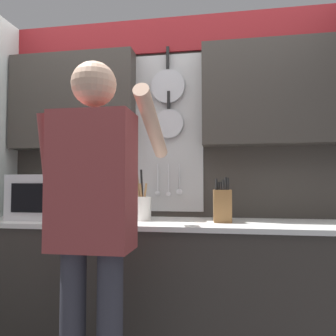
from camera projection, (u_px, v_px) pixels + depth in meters
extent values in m
cube|color=#38332D|center=(164.00, 296.00, 2.11)|extent=(2.47, 0.56, 0.90)
cube|color=white|center=(164.00, 223.00, 2.14)|extent=(2.50, 0.59, 0.03)
cube|color=#38332D|center=(171.00, 178.00, 2.45)|extent=(3.07, 0.04, 2.43)
cube|color=maroon|center=(170.00, 35.00, 2.47)|extent=(3.03, 0.02, 0.27)
cube|color=#38332D|center=(72.00, 101.00, 2.50)|extent=(0.97, 0.16, 0.72)
cube|color=#38332D|center=(274.00, 92.00, 2.26)|extent=(0.99, 0.16, 0.72)
cube|color=#B2B2B2|center=(169.00, 132.00, 2.44)|extent=(0.51, 0.01, 1.18)
cylinder|color=#B7B7BC|center=(168.00, 86.00, 2.43)|extent=(0.25, 0.02, 0.25)
cube|color=black|center=(168.00, 58.00, 2.44)|extent=(0.02, 0.02, 0.17)
cylinder|color=#B7B7BC|center=(169.00, 124.00, 2.42)|extent=(0.22, 0.02, 0.22)
cube|color=black|center=(169.00, 100.00, 2.42)|extent=(0.02, 0.02, 0.13)
cylinder|color=silver|center=(158.00, 178.00, 2.41)|extent=(0.01, 0.01, 0.21)
ellipsoid|color=silver|center=(158.00, 193.00, 2.40)|extent=(0.04, 0.01, 0.03)
cylinder|color=silver|center=(168.00, 178.00, 2.40)|extent=(0.01, 0.01, 0.21)
ellipsoid|color=silver|center=(168.00, 194.00, 2.39)|extent=(0.04, 0.01, 0.04)
cylinder|color=silver|center=(179.00, 177.00, 2.38)|extent=(0.01, 0.01, 0.19)
ellipsoid|color=silver|center=(179.00, 192.00, 2.38)|extent=(0.05, 0.01, 0.04)
cube|color=silver|center=(53.00, 197.00, 2.28)|extent=(0.49, 0.36, 0.30)
cube|color=black|center=(31.00, 198.00, 2.11)|extent=(0.27, 0.01, 0.19)
cube|color=#333338|center=(64.00, 198.00, 2.07)|extent=(0.11, 0.01, 0.23)
cube|color=brown|center=(222.00, 206.00, 2.09)|extent=(0.12, 0.16, 0.20)
cylinder|color=black|center=(216.00, 184.00, 2.07)|extent=(0.02, 0.03, 0.07)
cylinder|color=black|center=(219.00, 186.00, 2.06)|extent=(0.02, 0.02, 0.05)
cylinder|color=black|center=(221.00, 186.00, 2.06)|extent=(0.02, 0.03, 0.05)
cylinder|color=black|center=(223.00, 185.00, 2.06)|extent=(0.02, 0.03, 0.07)
cylinder|color=black|center=(226.00, 183.00, 2.06)|extent=(0.02, 0.03, 0.08)
cylinder|color=black|center=(228.00, 184.00, 2.06)|extent=(0.02, 0.03, 0.08)
cylinder|color=white|center=(141.00, 209.00, 2.17)|extent=(0.13, 0.13, 0.16)
cylinder|color=black|center=(142.00, 190.00, 2.19)|extent=(0.02, 0.06, 0.27)
cylinder|color=tan|center=(145.00, 197.00, 2.17)|extent=(0.04, 0.02, 0.18)
cylinder|color=tan|center=(142.00, 197.00, 2.18)|extent=(0.03, 0.02, 0.18)
cylinder|color=tan|center=(139.00, 192.00, 2.20)|extent=(0.04, 0.04, 0.25)
cube|color=#993D3D|center=(93.00, 181.00, 1.54)|extent=(0.38, 0.22, 0.65)
sphere|color=#DBAD8E|center=(94.00, 84.00, 1.56)|extent=(0.22, 0.22, 0.22)
cylinder|color=#993D3D|center=(51.00, 172.00, 1.61)|extent=(0.08, 0.20, 0.58)
cylinder|color=#DBAD8E|center=(152.00, 125.00, 1.77)|extent=(0.08, 0.55, 0.32)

